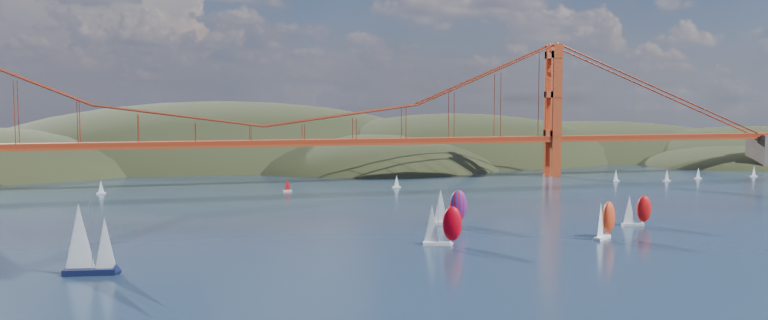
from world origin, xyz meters
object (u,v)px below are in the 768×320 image
Objects in this scene: racer_1 at (604,219)px; sloop_navy at (87,240)px; racer_rwb at (449,206)px; racer_0 at (442,224)px; racer_2 at (636,210)px.

sloop_navy is at bearing 148.85° from racer_1.
racer_1 is at bearing -32.91° from racer_rwb.
racer_1 is at bearing 15.03° from racer_0.
racer_0 reaches higher than racer_2.
racer_rwb is at bearing 100.78° from racer_1.
racer_0 is 39.02m from racer_1.
racer_0 is at bearing -101.95° from racer_rwb.
racer_1 is 22.33m from racer_2.
sloop_navy reaches higher than racer_1.
racer_2 is at bearing 3.38° from racer_1.
racer_rwb is at bearing 31.20° from sloop_navy.
sloop_navy is at bearing -145.87° from racer_rwb.
racer_0 is at bearing -159.19° from racer_2.
racer_rwb reaches higher than racer_1.
racer_0 is at bearing 16.04° from sloop_navy.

